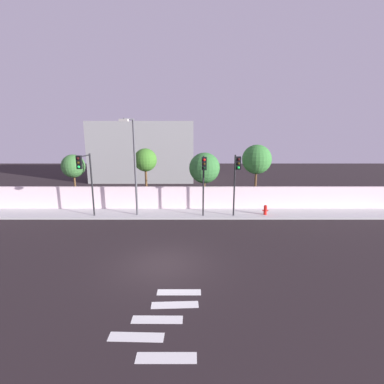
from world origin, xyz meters
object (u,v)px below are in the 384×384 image
Objects in this scene: traffic_light_right at (84,172)px; roadside_tree_leftmost at (72,166)px; traffic_light_left at (235,173)px; fire_hydrant at (264,209)px; roadside_tree_midright at (203,168)px; roadside_tree_rightmost at (256,160)px; traffic_light_center at (203,174)px; street_lamp_curbside at (133,160)px; roadside_tree_midleft at (144,160)px.

roadside_tree_leftmost is (-2.40, 3.80, -0.10)m from traffic_light_right.
fire_hydrant is (2.42, 0.87, -2.92)m from traffic_light_left.
roadside_tree_midright is at bearing 0.00° from roadside_tree_leftmost.
roadside_tree_leftmost is (-12.96, 3.62, -0.01)m from traffic_light_left.
roadside_tree_rightmost reaches higher than traffic_light_right.
fire_hydrant is at bearing -10.12° from roadside_tree_leftmost.
traffic_light_center is 5.89× the size of fire_hydrant.
traffic_light_left is at bearing 1.00° from traffic_light_right.
traffic_light_center is 5.54m from fire_hydrant.
roadside_tree_rightmost is at bearing 0.00° from roadside_tree_leftmost.
roadside_tree_rightmost reaches higher than traffic_light_left.
fire_hydrant is at bearing 4.66° from traffic_light_right.
street_lamp_curbside reaches higher than roadside_tree_leftmost.
traffic_light_right is 0.94× the size of roadside_tree_midleft.
roadside_tree_leftmost is 0.97× the size of roadside_tree_midright.
roadside_tree_midleft is at bearing 180.00° from roadside_tree_midright.
fire_hydrant is at bearing -85.46° from roadside_tree_rightmost.
roadside_tree_rightmost is (4.49, 3.42, 0.61)m from traffic_light_center.
traffic_light_right is 4.50m from roadside_tree_leftmost.
street_lamp_curbside is 10.43m from fire_hydrant.
roadside_tree_midright reaches higher than fire_hydrant.
traffic_light_center reaches higher than roadside_tree_leftmost.
traffic_light_left reaches higher than roadside_tree_midright.
traffic_light_center reaches higher than fire_hydrant.
roadside_tree_rightmost reaches higher than fire_hydrant.
traffic_light_left is 1.02× the size of roadside_tree_leftmost.
roadside_tree_midleft reaches higher than roadside_tree_leftmost.
fire_hydrant is at bearing 1.49° from street_lamp_curbside.
fire_hydrant is 0.17× the size of roadside_tree_leftmost.
roadside_tree_midleft is 0.94× the size of roadside_tree_rightmost.
traffic_light_center is 5.12m from street_lamp_curbside.
roadside_tree_rightmost is at bearing -0.00° from roadside_tree_midright.
traffic_light_right is 6.12× the size of fire_hydrant.
traffic_light_right is 5.25m from roadside_tree_midleft.
traffic_light_center is at bearing -4.82° from street_lamp_curbside.
fire_hydrant is at bearing 19.87° from traffic_light_left.
traffic_light_left is 4.18m from roadside_tree_midright.
traffic_light_center is at bearing -93.25° from roadside_tree_midright.
roadside_tree_midleft reaches higher than roadside_tree_midright.
fire_hydrant is 0.16× the size of roadside_tree_midright.
roadside_tree_midleft is at bearing 163.70° from fire_hydrant.
roadside_tree_leftmost is 15.16m from roadside_tree_rightmost.
roadside_tree_leftmost is (-10.67, 3.42, 0.06)m from traffic_light_center.
traffic_light_left is at bearing -121.28° from roadside_tree_rightmost.
traffic_light_right is at bearing -177.36° from traffic_light_center.
roadside_tree_rightmost is at bearing 58.72° from traffic_light_left.
street_lamp_curbside is 1.54× the size of roadside_tree_midright.
street_lamp_curbside is (3.25, 0.81, 0.75)m from traffic_light_right.
traffic_light_center is at bearing -171.82° from fire_hydrant.
traffic_light_left is at bearing -15.60° from roadside_tree_leftmost.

